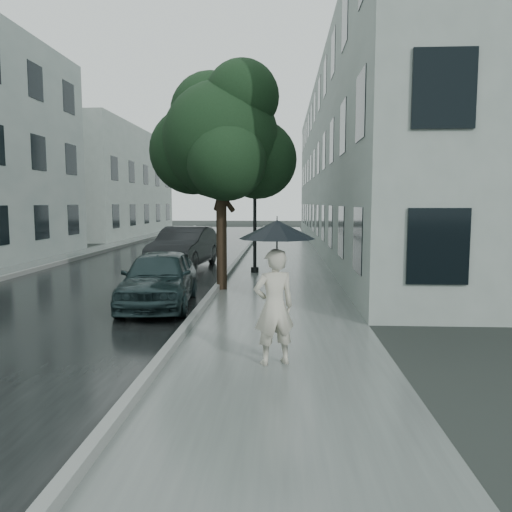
# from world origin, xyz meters

# --- Properties ---
(ground) EXTENTS (120.00, 120.00, 0.00)m
(ground) POSITION_xyz_m (0.00, 0.00, 0.00)
(ground) COLOR black
(ground) RESTS_ON ground
(sidewalk) EXTENTS (3.50, 60.00, 0.01)m
(sidewalk) POSITION_xyz_m (0.25, 12.00, 0.00)
(sidewalk) COLOR slate
(sidewalk) RESTS_ON ground
(kerb_near) EXTENTS (0.15, 60.00, 0.15)m
(kerb_near) POSITION_xyz_m (-1.57, 12.00, 0.07)
(kerb_near) COLOR slate
(kerb_near) RESTS_ON ground
(asphalt_road) EXTENTS (6.85, 60.00, 0.00)m
(asphalt_road) POSITION_xyz_m (-5.08, 12.00, 0.00)
(asphalt_road) COLOR black
(asphalt_road) RESTS_ON ground
(kerb_far) EXTENTS (0.15, 60.00, 0.15)m
(kerb_far) POSITION_xyz_m (-8.57, 12.00, 0.07)
(kerb_far) COLOR slate
(kerb_far) RESTS_ON ground
(sidewalk_far) EXTENTS (1.70, 60.00, 0.01)m
(sidewalk_far) POSITION_xyz_m (-9.50, 12.00, 0.00)
(sidewalk_far) COLOR #4C5451
(sidewalk_far) RESTS_ON ground
(building_near) EXTENTS (7.02, 36.00, 9.00)m
(building_near) POSITION_xyz_m (5.47, 19.50, 4.50)
(building_near) COLOR #8F9C95
(building_near) RESTS_ON ground
(building_far_b) EXTENTS (7.02, 18.00, 8.00)m
(building_far_b) POSITION_xyz_m (-13.77, 30.00, 4.00)
(building_far_b) COLOR #8F9C95
(building_far_b) RESTS_ON ground
(pedestrian) EXTENTS (0.75, 0.62, 1.76)m
(pedestrian) POSITION_xyz_m (0.14, -1.00, 0.89)
(pedestrian) COLOR beige
(pedestrian) RESTS_ON sidewalk
(umbrella) EXTENTS (1.44, 1.44, 1.30)m
(umbrella) POSITION_xyz_m (0.18, -0.96, 2.05)
(umbrella) COLOR black
(umbrella) RESTS_ON ground
(street_tree) EXTENTS (4.22, 3.83, 6.27)m
(street_tree) POSITION_xyz_m (-1.45, 5.69, 4.21)
(street_tree) COLOR #332619
(street_tree) RESTS_ON ground
(lamp_post) EXTENTS (0.84, 0.42, 5.42)m
(lamp_post) POSITION_xyz_m (-0.84, 9.03, 3.09)
(lamp_post) COLOR black
(lamp_post) RESTS_ON ground
(car_near) EXTENTS (1.91, 4.05, 1.34)m
(car_near) POSITION_xyz_m (-2.65, 3.18, 0.67)
(car_near) COLOR #1A2A2C
(car_near) RESTS_ON ground
(car_far) EXTENTS (2.11, 4.81, 1.54)m
(car_far) POSITION_xyz_m (-3.43, 10.23, 0.77)
(car_far) COLOR black
(car_far) RESTS_ON ground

